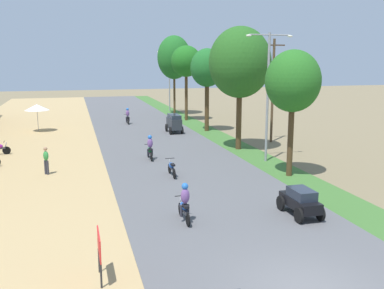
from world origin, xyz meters
The scene contains 17 objects.
street_signboard centered at (-5.70, 2.22, 1.11)m, with size 0.06×1.30×1.50m.
vendor_umbrella centered at (-9.54, 32.21, 2.31)m, with size 2.20×2.20×2.52m.
pedestrian_on_shoulder centered at (-7.94, 15.69, 0.96)m, with size 0.42×0.43×1.62m.
median_tree_nearest centered at (5.54, 11.78, 5.41)m, with size 3.08×3.08×7.12m.
median_tree_second centered at (5.48, 19.72, 6.40)m, with size 4.50×4.50×8.92m.
median_tree_third centered at (5.70, 28.47, 5.83)m, with size 3.06×3.06×7.59m.
median_tree_fourth centered at (5.68, 36.09, 6.40)m, with size 3.25×3.25×8.07m.
median_tree_fifth centered at (5.67, 41.89, 6.87)m, with size 4.02×4.02×9.42m.
streetlamp_near centered at (5.80, 15.54, 4.78)m, with size 3.16×0.20×8.23m.
streetlamp_mid centered at (5.80, 45.31, 4.53)m, with size 3.16×0.20×7.75m.
utility_pole_near centered at (9.21, 21.98, 4.31)m, with size 1.80×0.20×8.24m.
car_sedan_black centered at (2.87, 5.63, 0.74)m, with size 1.10×2.26×1.19m.
car_van_charcoal centered at (2.48, 28.09, 1.02)m, with size 1.19×2.41×1.67m.
motorbike_foreground_rider centered at (-2.06, 6.25, 0.86)m, with size 0.54×1.80×1.66m.
motorbike_ahead_second centered at (-1.01, 13.40, 0.57)m, with size 0.54×1.80×0.94m.
motorbike_ahead_third centered at (-1.50, 17.89, 0.86)m, with size 0.54×1.80×1.66m.
motorbike_ahead_fourth centered at (-0.93, 34.84, 0.86)m, with size 0.54×1.80×1.66m.
Camera 1 is at (-6.21, -10.30, 6.61)m, focal length 40.92 mm.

